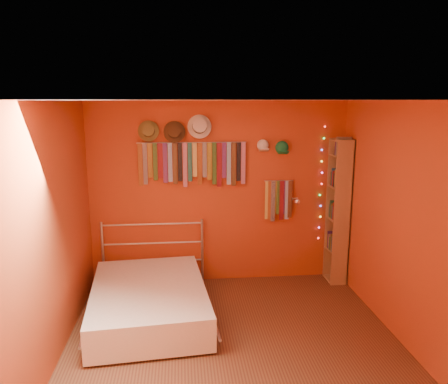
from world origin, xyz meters
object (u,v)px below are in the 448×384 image
object	(u,v)px
bed	(149,301)
tie_rack	(193,162)
reading_lamp	(296,201)
bookshelf	(341,211)

from	to	relation	value
bed	tie_rack	bearing A→B (deg)	55.48
tie_rack	reading_lamp	distance (m)	1.48
bed	bookshelf	bearing A→B (deg)	13.10
tie_rack	bookshelf	world-z (taller)	bookshelf
tie_rack	bed	size ratio (longest dim) A/B	0.75
reading_lamp	bookshelf	bearing A→B (deg)	3.04
reading_lamp	bed	distance (m)	2.31
reading_lamp	bookshelf	size ratio (longest dim) A/B	0.17
tie_rack	bed	distance (m)	1.87
tie_rack	bed	world-z (taller)	tie_rack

